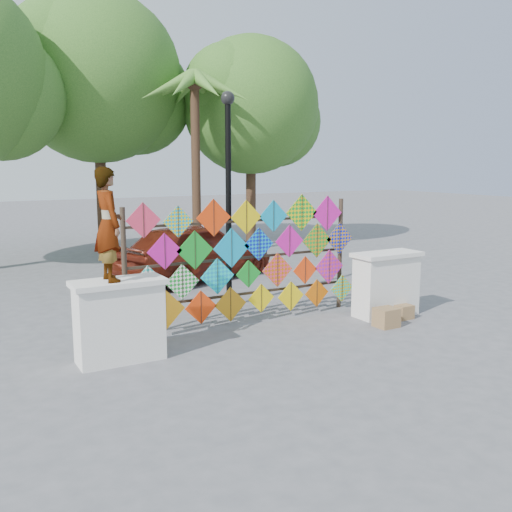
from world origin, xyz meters
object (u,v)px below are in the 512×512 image
Objects in this scene: kite_rack at (249,259)px; vendor_woman at (108,225)px; sedan at (196,251)px; lamppost at (228,179)px.

kite_rack is 3.16m from vendor_woman.
kite_rack is at bearing 151.82° from sedan.
lamppost is (0.22, 1.27, 1.46)m from kite_rack.
lamppost is at bearing 80.02° from kite_rack.
lamppost is at bearing 151.81° from sedan.
vendor_woman is at bearing 126.67° from sedan.
sedan is 1.00× the size of lamppost.
sedan is (0.75, 4.23, -0.47)m from kite_rack.
sedan is at bearing -36.84° from vendor_woman.
kite_rack is 2.87× the size of vendor_woman.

